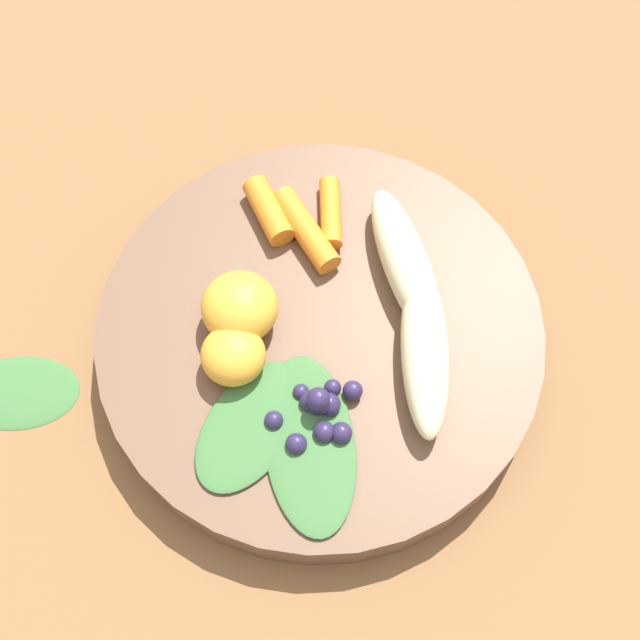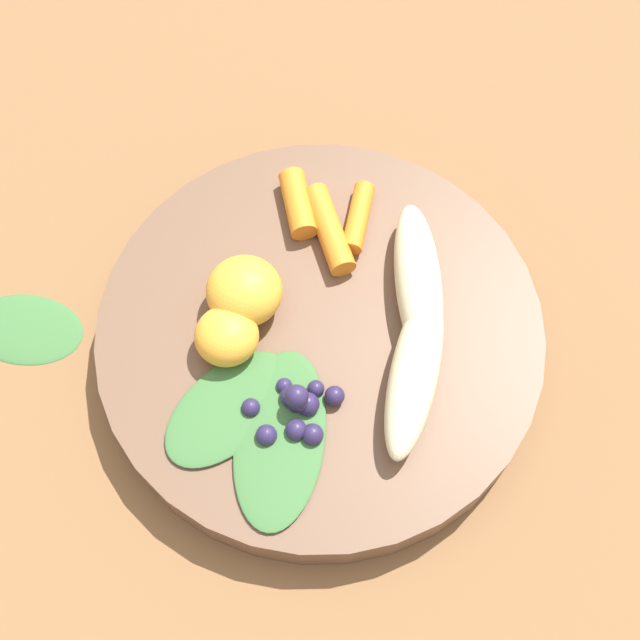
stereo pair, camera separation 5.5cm
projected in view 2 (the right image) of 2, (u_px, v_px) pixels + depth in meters
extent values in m
plane|color=brown|center=(320.00, 347.00, 0.58)|extent=(2.40, 2.40, 0.00)
cylinder|color=brown|center=(320.00, 337.00, 0.57)|extent=(0.29, 0.29, 0.03)
ellipsoid|color=beige|center=(418.00, 282.00, 0.55)|extent=(0.11, 0.08, 0.03)
ellipsoid|color=beige|center=(415.00, 372.00, 0.53)|extent=(0.12, 0.06, 0.03)
ellipsoid|color=#F4A833|center=(227.00, 336.00, 0.54)|extent=(0.04, 0.04, 0.03)
ellipsoid|color=#F4A833|center=(244.00, 291.00, 0.55)|extent=(0.05, 0.05, 0.04)
cylinder|color=orange|center=(358.00, 218.00, 0.58)|extent=(0.05, 0.03, 0.01)
cylinder|color=orange|center=(329.00, 229.00, 0.58)|extent=(0.06, 0.06, 0.02)
cylinder|color=orange|center=(298.00, 204.00, 0.59)|extent=(0.05, 0.04, 0.02)
sphere|color=#2D234C|center=(291.00, 389.00, 0.53)|extent=(0.01, 0.01, 0.01)
sphere|color=#2D234C|center=(251.00, 408.00, 0.53)|extent=(0.01, 0.01, 0.01)
sphere|color=#2D234C|center=(297.00, 402.00, 0.53)|extent=(0.01, 0.01, 0.01)
sphere|color=#2D234C|center=(298.00, 401.00, 0.53)|extent=(0.01, 0.01, 0.01)
sphere|color=#2D234C|center=(307.00, 404.00, 0.53)|extent=(0.01, 0.01, 0.01)
sphere|color=#2D234C|center=(316.00, 389.00, 0.53)|extent=(0.01, 0.01, 0.01)
sphere|color=#2D234C|center=(299.00, 402.00, 0.52)|extent=(0.01, 0.01, 0.01)
sphere|color=#2D234C|center=(297.00, 396.00, 0.52)|extent=(0.01, 0.01, 0.01)
sphere|color=#2D234C|center=(291.00, 397.00, 0.53)|extent=(0.01, 0.01, 0.01)
sphere|color=#2D234C|center=(313.00, 434.00, 0.52)|extent=(0.01, 0.01, 0.01)
sphere|color=#2D234C|center=(266.00, 435.00, 0.52)|extent=(0.01, 0.01, 0.01)
sphere|color=#2D234C|center=(335.00, 396.00, 0.53)|extent=(0.01, 0.01, 0.01)
sphere|color=#2D234C|center=(296.00, 430.00, 0.52)|extent=(0.01, 0.01, 0.01)
cylinder|color=white|center=(243.00, 404.00, 0.53)|extent=(0.04, 0.04, 0.00)
ellipsoid|color=#3D7038|center=(228.00, 408.00, 0.53)|extent=(0.10, 0.08, 0.01)
ellipsoid|color=#3D7038|center=(280.00, 438.00, 0.52)|extent=(0.13, 0.09, 0.01)
ellipsoid|color=#3D7038|center=(24.00, 328.00, 0.59)|extent=(0.07, 0.09, 0.01)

